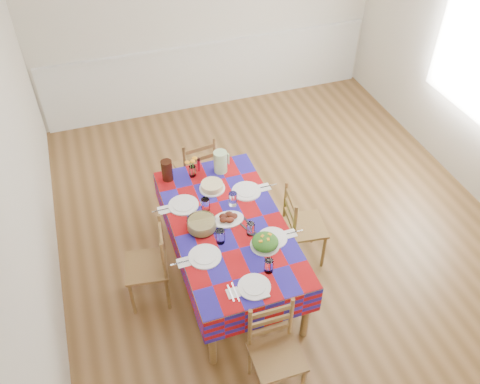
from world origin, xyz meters
name	(u,v)px	position (x,y,z in m)	size (l,w,h in m)	color
room	(285,115)	(0.00, 0.00, 1.35)	(4.58, 5.08, 2.78)	brown
wainscot	(210,72)	(0.00, 2.48, 0.49)	(4.41, 0.06, 0.92)	white
window_right	(477,48)	(2.23, 0.30, 1.50)	(1.40, 1.40, 0.00)	white
dining_table	(229,230)	(-0.70, -0.51, 0.62)	(0.97, 1.80, 0.70)	brown
setting_near_head	(259,279)	(-0.67, -1.19, 0.73)	(0.42, 0.28, 0.12)	white
setting_left_near	(210,249)	(-0.95, -0.77, 0.73)	(0.50, 0.29, 0.13)	white
setting_left_far	(191,205)	(-0.96, -0.21, 0.73)	(0.50, 0.30, 0.13)	white
setting_right_near	(265,234)	(-0.45, -0.76, 0.73)	(0.47, 0.27, 0.12)	white
setting_right_far	(242,194)	(-0.47, -0.21, 0.73)	(0.52, 0.30, 0.13)	white
meat_platter	(228,218)	(-0.69, -0.47, 0.72)	(0.28, 0.20, 0.05)	white
salad_platter	(265,242)	(-0.49, -0.85, 0.74)	(0.25, 0.25, 0.10)	white
pasta_bowl	(202,224)	(-0.94, -0.49, 0.75)	(0.25, 0.25, 0.09)	white
cake	(212,186)	(-0.71, -0.03, 0.73)	(0.24, 0.24, 0.07)	white
serving_utensils	(249,228)	(-0.55, -0.63, 0.70)	(0.12, 0.28, 0.01)	black
flower_vase	(192,169)	(-0.83, 0.22, 0.79)	(0.13, 0.11, 0.21)	white
hot_sauce	(199,164)	(-0.75, 0.28, 0.77)	(0.04, 0.04, 0.15)	red
green_pitcher	(220,162)	(-0.55, 0.20, 0.81)	(0.13, 0.13, 0.22)	#B8E4A1
tea_pitcher	(167,170)	(-1.07, 0.25, 0.81)	(0.11, 0.11, 0.21)	black
name_card	(265,297)	(-0.68, -1.35, 0.71)	(0.08, 0.03, 0.02)	white
chair_near	(275,352)	(-0.70, -1.65, 0.42)	(0.38, 0.37, 0.85)	brown
chair_far	(197,170)	(-0.70, 0.62, 0.43)	(0.43, 0.41, 0.87)	brown
chair_left	(151,265)	(-1.42, -0.52, 0.43)	(0.42, 0.43, 0.86)	brown
chair_right	(301,227)	(0.01, -0.51, 0.42)	(0.41, 0.42, 0.86)	brown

